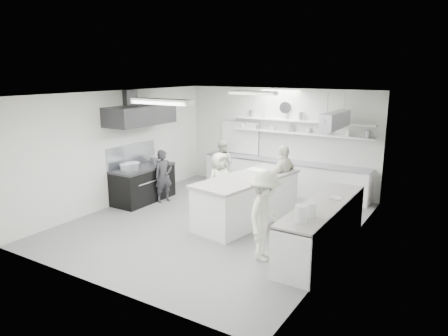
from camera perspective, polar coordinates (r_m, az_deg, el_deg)
The scene contains 27 objects.
floor at distance 9.92m, azimuth -1.21°, elevation -7.51°, with size 6.00×7.00×0.02m, color gray.
ceiling at distance 9.29m, azimuth -1.30°, elevation 10.19°, with size 6.00×7.00×0.02m, color white.
wall_back at distance 12.52m, azimuth 7.49°, elevation 3.92°, with size 6.00×0.04×3.00m, color silver.
wall_front at distance 6.92m, azimuth -17.25°, elevation -4.22°, with size 6.00×0.04×3.00m, color silver.
wall_left at distance 11.37m, azimuth -14.07°, elevation 2.69°, with size 0.04×7.00×3.00m, color silver.
wall_right at distance 8.30m, azimuth 16.43°, elevation -1.29°, with size 0.04×7.00×3.00m, color silver.
stove at distance 11.61m, azimuth -10.99°, elevation -2.26°, with size 0.80×1.80×0.90m, color black.
exhaust_hood at distance 11.26m, azimuth -11.42°, elevation 7.10°, with size 0.85×2.00×0.50m, color #323235.
back_counter at distance 12.35m, azimuth 8.04°, elevation -1.16°, with size 5.00×0.60×0.92m, color white.
shelf_lower at distance 12.10m, azimuth 10.30°, elevation 4.69°, with size 4.20×0.26×0.04m, color white.
shelf_upper at distance 12.05m, azimuth 10.37°, elevation 6.34°, with size 4.20×0.26×0.04m, color white.
pass_through_window at distance 13.09m, azimuth 2.24°, elevation 4.20°, with size 1.30×0.04×1.00m, color black.
wall_clock at distance 12.29m, azimuth 8.40°, elevation 8.18°, with size 0.32×0.32×0.05m, color white.
right_counter at distance 8.51m, azimuth 13.32°, elevation -8.01°, with size 0.74×3.30×0.94m, color white.
pot_rack at distance 10.70m, azimuth 15.01°, elevation 6.33°, with size 0.30×1.60×0.40m, color #A6ABB6.
light_fixture_front at distance 7.85m, azimuth -8.55°, elevation 8.98°, with size 1.30×0.25×0.10m, color white.
light_fixture_rear at distance 10.85m, azimuth 3.96°, elevation 10.23°, with size 1.30×0.25×0.10m, color white.
prep_island at distance 9.86m, azimuth 3.17°, elevation -4.43°, with size 1.04×2.80×1.03m, color white.
stove_pot at distance 11.21m, azimuth -12.40°, elevation 0.14°, with size 0.41×0.41×0.23m, color #A6ABB6.
cook_stove at distance 11.37m, azimuth -8.27°, elevation -1.11°, with size 0.52×0.34×1.43m, color #2A292E.
cook_back at distance 12.69m, azimuth -0.28°, elevation 0.62°, with size 0.71×0.55×1.46m, color silver.
cook_island_left at distance 10.55m, azimuth -0.62°, elevation -1.89°, with size 0.73×0.48×1.50m, color silver.
cook_island_right at distance 10.46m, azimuth 8.13°, elevation -1.50°, with size 1.01×0.42×1.73m, color silver.
cook_right at distance 7.85m, azimuth 5.67°, elevation -6.52°, with size 1.11×0.64×1.72m, color silver.
bowl_island_a at distance 10.17m, azimuth 4.51°, elevation -0.70°, with size 0.24×0.24×0.06m, color #A6ABB6.
bowl_island_b at distance 9.32m, azimuth 4.03°, elevation -2.01°, with size 0.18×0.18×0.05m, color white.
bowl_right at distance 8.71m, azimuth 14.90°, elevation -4.13°, with size 0.25×0.25×0.06m, color white.
Camera 1 is at (5.04, -7.79, 3.50)m, focal length 33.43 mm.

